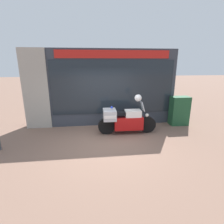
{
  "coord_description": "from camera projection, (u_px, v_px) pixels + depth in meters",
  "views": [
    {
      "loc": [
        -0.46,
        -5.53,
        2.7
      ],
      "look_at": [
        0.35,
        1.28,
        0.74
      ],
      "focal_mm": 28.0,
      "sensor_mm": 36.0,
      "label": 1
    }
  ],
  "objects": [
    {
      "name": "paramedic_motorcycle",
      "position": [
        124.0,
        120.0,
        6.75
      ],
      "size": [
        2.27,
        0.68,
        1.27
      ],
      "rotation": [
        0.0,
        0.0,
        -0.02
      ],
      "color": "black",
      "rests_on": "ground"
    },
    {
      "name": "utility_cabinet",
      "position": [
        179.0,
        111.0,
        7.71
      ],
      "size": [
        0.78,
        0.48,
        1.27
      ],
      "primitive_type": "cube",
      "color": "#1E4C2D",
      "rests_on": "ground"
    },
    {
      "name": "white_helmet",
      "position": [
        138.0,
        98.0,
        6.57
      ],
      "size": [
        0.27,
        0.27,
        0.27
      ],
      "primitive_type": "sphere",
      "color": "white",
      "rests_on": "paramedic_motorcycle"
    },
    {
      "name": "shop_building",
      "position": [
        91.0,
        88.0,
        7.48
      ],
      "size": [
        6.42,
        0.55,
        3.24
      ],
      "color": "#333842",
      "rests_on": "ground"
    },
    {
      "name": "window_display",
      "position": [
        112.0,
        113.0,
        7.93
      ],
      "size": [
        4.95,
        0.3,
        2.13
      ],
      "color": "slate",
      "rests_on": "ground"
    },
    {
      "name": "ground_plane",
      "position": [
        106.0,
        143.0,
        6.07
      ],
      "size": [
        60.0,
        60.0,
        0.0
      ],
      "primitive_type": "plane",
      "color": "#7A5B4C"
    }
  ]
}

